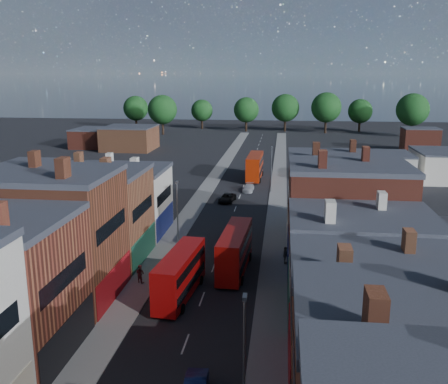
% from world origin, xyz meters
% --- Properties ---
extents(pavement_west, '(3.00, 200.00, 0.12)m').
position_xyz_m(pavement_west, '(-6.50, 50.00, 0.06)').
color(pavement_west, gray).
rests_on(pavement_west, ground).
extents(pavement_east, '(3.00, 200.00, 0.12)m').
position_xyz_m(pavement_east, '(6.50, 50.00, 0.06)').
color(pavement_east, gray).
rests_on(pavement_east, ground).
extents(terrace_east, '(12.00, 80.00, 11.53)m').
position_xyz_m(terrace_east, '(14.00, 0.00, 5.77)').
color(terrace_east, brown).
rests_on(terrace_east, ground).
extents(lamp_post_1, '(0.25, 0.70, 8.12)m').
position_xyz_m(lamp_post_1, '(5.20, 0.00, 4.70)').
color(lamp_post_1, slate).
rests_on(lamp_post_1, ground).
extents(lamp_post_2, '(0.25, 0.70, 8.12)m').
position_xyz_m(lamp_post_2, '(-5.20, 30.00, 4.70)').
color(lamp_post_2, slate).
rests_on(lamp_post_2, ground).
extents(lamp_post_3, '(0.25, 0.70, 8.12)m').
position_xyz_m(lamp_post_3, '(5.20, 60.00, 4.70)').
color(lamp_post_3, slate).
rests_on(lamp_post_3, ground).
extents(bus_0, '(3.22, 10.18, 4.32)m').
position_xyz_m(bus_0, '(-2.08, 16.24, 2.33)').
color(bus_0, '#BE0A0A').
rests_on(bus_0, ground).
extents(bus_1, '(3.08, 10.60, 4.53)m').
position_xyz_m(bus_1, '(2.40, 23.03, 2.44)').
color(bus_1, '#AB0D09').
rests_on(bus_1, ground).
extents(bus_2, '(3.09, 11.44, 4.92)m').
position_xyz_m(bus_2, '(1.66, 70.94, 2.65)').
color(bus_2, '#992006').
rests_on(bus_2, ground).
extents(car_2, '(2.77, 5.06, 1.34)m').
position_xyz_m(car_2, '(-1.72, 52.20, 0.67)').
color(car_2, black).
rests_on(car_2, ground).
extents(car_3, '(1.98, 4.42, 1.26)m').
position_xyz_m(car_3, '(1.20, 60.27, 0.63)').
color(car_3, silver).
rests_on(car_3, ground).
extents(ped_1, '(1.04, 0.84, 1.88)m').
position_xyz_m(ped_1, '(-6.69, 18.80, 1.06)').
color(ped_1, '#471C1D').
rests_on(ped_1, pavement_west).
extents(ped_3, '(0.58, 1.17, 1.96)m').
position_xyz_m(ped_3, '(7.70, 25.61, 1.10)').
color(ped_3, '#605B52').
rests_on(ped_3, pavement_east).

